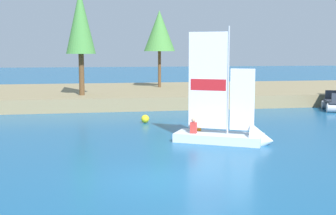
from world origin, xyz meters
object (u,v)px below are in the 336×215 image
Objects in this scene: shoreline_tree_midright at (159,31)px; sailboat at (236,134)px; shoreline_tree_centre at (80,22)px; channel_buoy at (145,119)px.

sailboat is (0.24, -19.99, -5.35)m from shoreline_tree_midright.
shoreline_tree_centre reaches higher than shoreline_tree_midright.
shoreline_tree_centre is at bearing 145.12° from sailboat.
shoreline_tree_midright reaches higher than channel_buoy.
shoreline_tree_centre is 1.13× the size of shoreline_tree_midright.
shoreline_tree_midright is at bearing 77.56° from channel_buoy.
shoreline_tree_midright is at bearing 119.67° from sailboat.
channel_buoy is at bearing 146.03° from sailboat.
sailboat is at bearing -89.32° from shoreline_tree_midright.
shoreline_tree_midright is 15.01m from channel_buoy.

